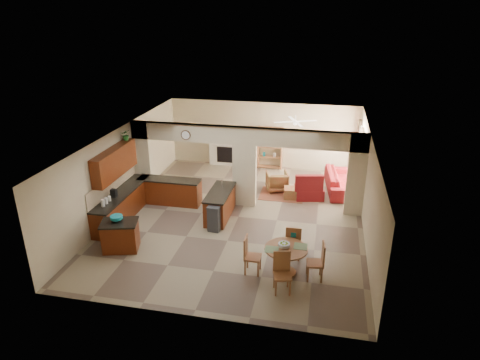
% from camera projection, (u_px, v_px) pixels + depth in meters
% --- Properties ---
extents(floor, '(10.00, 10.00, 0.00)m').
position_uv_depth(floor, '(239.00, 217.00, 14.18)').
color(floor, '#83765B').
rests_on(floor, ground).
extents(ceiling, '(10.00, 10.00, 0.00)m').
position_uv_depth(ceiling, '(238.00, 135.00, 13.12)').
color(ceiling, white).
rests_on(ceiling, wall_back).
extents(wall_back, '(8.00, 0.00, 8.00)m').
position_uv_depth(wall_back, '(263.00, 135.00, 18.18)').
color(wall_back, beige).
rests_on(wall_back, floor).
extents(wall_front, '(8.00, 0.00, 8.00)m').
position_uv_depth(wall_front, '(190.00, 263.00, 9.11)').
color(wall_front, beige).
rests_on(wall_front, floor).
extents(wall_left, '(0.00, 10.00, 10.00)m').
position_uv_depth(wall_left, '(123.00, 169.00, 14.40)').
color(wall_left, beige).
rests_on(wall_left, floor).
extents(wall_right, '(0.00, 10.00, 10.00)m').
position_uv_depth(wall_right, '(368.00, 188.00, 12.89)').
color(wall_right, beige).
rests_on(wall_right, floor).
extents(partition_left_pier, '(0.60, 0.25, 2.80)m').
position_uv_depth(partition_left_pier, '(143.00, 160.00, 15.25)').
color(partition_left_pier, beige).
rests_on(partition_left_pier, floor).
extents(partition_center_pier, '(0.80, 0.25, 2.20)m').
position_uv_depth(partition_center_pier, '(245.00, 175.00, 14.67)').
color(partition_center_pier, beige).
rests_on(partition_center_pier, floor).
extents(partition_right_pier, '(0.60, 0.25, 2.80)m').
position_uv_depth(partition_right_pier, '(356.00, 175.00, 13.86)').
color(partition_right_pier, beige).
rests_on(partition_right_pier, floor).
extents(partition_header, '(8.00, 0.25, 0.60)m').
position_uv_depth(partition_header, '(245.00, 136.00, 14.14)').
color(partition_header, beige).
rests_on(partition_header, partition_center_pier).
extents(kitchen_counter, '(2.52, 3.29, 1.48)m').
position_uv_depth(kitchen_counter, '(142.00, 199.00, 14.39)').
color(kitchen_counter, '#491708').
rests_on(kitchen_counter, floor).
extents(upper_cabinets, '(0.35, 2.40, 0.90)m').
position_uv_depth(upper_cabinets, '(115.00, 162.00, 13.45)').
color(upper_cabinets, '#491708').
rests_on(upper_cabinets, wall_left).
extents(peninsula, '(0.70, 1.85, 0.91)m').
position_uv_depth(peninsula, '(220.00, 204.00, 14.01)').
color(peninsula, '#491708').
rests_on(peninsula, floor).
extents(wall_clock, '(0.34, 0.03, 0.34)m').
position_uv_depth(wall_clock, '(186.00, 135.00, 14.40)').
color(wall_clock, '#4E2F1A').
rests_on(wall_clock, partition_header).
extents(rug, '(1.60, 1.30, 0.01)m').
position_uv_depth(rug, '(282.00, 194.00, 15.85)').
color(rug, brown).
rests_on(rug, floor).
extents(fireplace, '(1.60, 0.35, 1.20)m').
position_uv_depth(fireplace, '(226.00, 151.00, 18.63)').
color(fireplace, white).
rests_on(fireplace, floor).
extents(shelving_unit, '(1.00, 0.32, 1.80)m').
position_uv_depth(shelving_unit, '(270.00, 148.00, 18.14)').
color(shelving_unit, '#A45C38').
rests_on(shelving_unit, floor).
extents(window_a, '(0.02, 0.90, 1.90)m').
position_uv_depth(window_a, '(362.00, 168.00, 15.06)').
color(window_a, white).
rests_on(window_a, wall_right).
extents(window_b, '(0.02, 0.90, 1.90)m').
position_uv_depth(window_b, '(360.00, 153.00, 16.60)').
color(window_b, white).
rests_on(window_b, wall_right).
extents(glazed_door, '(0.02, 0.70, 2.10)m').
position_uv_depth(glazed_door, '(360.00, 164.00, 15.89)').
color(glazed_door, white).
rests_on(glazed_door, wall_right).
extents(drape_a_left, '(0.10, 0.28, 2.30)m').
position_uv_depth(drape_a_left, '(362.00, 174.00, 14.52)').
color(drape_a_left, '#411A1A').
rests_on(drape_a_left, wall_right).
extents(drape_a_right, '(0.10, 0.28, 2.30)m').
position_uv_depth(drape_a_right, '(360.00, 162.00, 15.61)').
color(drape_a_right, '#411A1A').
rests_on(drape_a_right, wall_right).
extents(drape_b_left, '(0.10, 0.28, 2.30)m').
position_uv_depth(drape_b_left, '(359.00, 158.00, 16.06)').
color(drape_b_left, '#411A1A').
rests_on(drape_b_left, wall_right).
extents(drape_b_right, '(0.10, 0.28, 2.30)m').
position_uv_depth(drape_b_right, '(358.00, 148.00, 17.15)').
color(drape_b_right, '#411A1A').
rests_on(drape_b_right, wall_right).
extents(ceiling_fan, '(1.00, 1.00, 0.10)m').
position_uv_depth(ceiling_fan, '(295.00, 122.00, 15.65)').
color(ceiling_fan, white).
rests_on(ceiling_fan, ceiling).
extents(kitchen_island, '(1.16, 0.96, 0.87)m').
position_uv_depth(kitchen_island, '(120.00, 236.00, 12.13)').
color(kitchen_island, '#491708').
rests_on(kitchen_island, floor).
extents(teal_bowl, '(0.35, 0.35, 0.16)m').
position_uv_depth(teal_bowl, '(117.00, 218.00, 12.00)').
color(teal_bowl, teal).
rests_on(teal_bowl, kitchen_island).
extents(trash_can, '(0.39, 0.34, 0.76)m').
position_uv_depth(trash_can, '(214.00, 219.00, 13.17)').
color(trash_can, '#2F3032').
rests_on(trash_can, floor).
extents(dining_table, '(1.11, 1.11, 0.76)m').
position_uv_depth(dining_table, '(286.00, 257.00, 10.99)').
color(dining_table, '#A45C38').
rests_on(dining_table, floor).
extents(fruit_bowl, '(0.30, 0.30, 0.16)m').
position_uv_depth(fruit_bowl, '(284.00, 245.00, 10.87)').
color(fruit_bowl, '#7BAC24').
rests_on(fruit_bowl, dining_table).
extents(sofa, '(2.57, 1.24, 0.72)m').
position_uv_depth(sofa, '(340.00, 181.00, 16.10)').
color(sofa, maroon).
rests_on(sofa, floor).
extents(chaise, '(1.14, 1.00, 0.39)m').
position_uv_depth(chaise, '(309.00, 192.00, 15.54)').
color(chaise, maroon).
rests_on(chaise, floor).
extents(armchair, '(0.97, 0.98, 0.72)m').
position_uv_depth(armchair, '(277.00, 181.00, 16.10)').
color(armchair, maroon).
rests_on(armchair, floor).
extents(ottoman, '(0.57, 0.57, 0.38)m').
position_uv_depth(ottoman, '(291.00, 193.00, 15.52)').
color(ottoman, maroon).
rests_on(ottoman, floor).
extents(plant, '(0.40, 0.37, 0.36)m').
position_uv_depth(plant, '(126.00, 135.00, 14.07)').
color(plant, '#144E17').
rests_on(plant, upper_cabinets).
extents(chair_north, '(0.43, 0.44, 1.02)m').
position_uv_depth(chair_north, '(293.00, 241.00, 11.61)').
color(chair_north, '#A45C38').
rests_on(chair_north, floor).
extents(chair_east, '(0.47, 0.47, 1.02)m').
position_uv_depth(chair_east, '(319.00, 260.00, 10.76)').
color(chair_east, '#A45C38').
rests_on(chair_east, floor).
extents(chair_south, '(0.51, 0.51, 1.02)m').
position_uv_depth(chair_south, '(282.00, 270.00, 10.34)').
color(chair_south, '#A45C38').
rests_on(chair_south, floor).
extents(chair_west, '(0.43, 0.42, 1.02)m').
position_uv_depth(chair_west, '(250.00, 253.00, 11.04)').
color(chair_west, '#A45C38').
rests_on(chair_west, floor).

